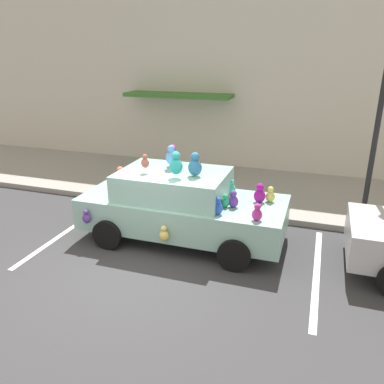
# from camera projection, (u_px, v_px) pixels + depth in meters

# --- Properties ---
(ground_plane) EXTENTS (60.00, 60.00, 0.00)m
(ground_plane) POSITION_uv_depth(u_px,v_px,m) (136.00, 270.00, 7.46)
(ground_plane) COLOR #38383A
(sidewalk) EXTENTS (24.00, 4.00, 0.15)m
(sidewalk) POSITION_uv_depth(u_px,v_px,m) (209.00, 185.00, 11.88)
(sidewalk) COLOR gray
(sidewalk) RESTS_ON ground
(storefront_building) EXTENTS (24.00, 1.25, 6.40)m
(storefront_building) POSITION_uv_depth(u_px,v_px,m) (228.00, 75.00, 12.71)
(storefront_building) COLOR beige
(storefront_building) RESTS_ON ground
(parking_stripe_front) EXTENTS (0.12, 3.60, 0.01)m
(parking_stripe_front) POSITION_uv_depth(u_px,v_px,m) (317.00, 272.00, 7.36)
(parking_stripe_front) COLOR silver
(parking_stripe_front) RESTS_ON ground
(parking_stripe_rear) EXTENTS (0.12, 3.60, 0.01)m
(parking_stripe_rear) POSITION_uv_depth(u_px,v_px,m) (67.00, 231.00, 9.03)
(parking_stripe_rear) COLOR silver
(parking_stripe_rear) RESTS_ON ground
(plush_covered_car) EXTENTS (4.38, 2.08, 2.10)m
(plush_covered_car) POSITION_uv_depth(u_px,v_px,m) (181.00, 205.00, 8.43)
(plush_covered_car) COLOR #8EBEB1
(plush_covered_car) RESTS_ON ground
(teddy_bear_on_sidewalk) EXTENTS (0.33, 0.28, 0.64)m
(teddy_bear_on_sidewalk) POSITION_uv_depth(u_px,v_px,m) (204.00, 189.00, 10.44)
(teddy_bear_on_sidewalk) COLOR pink
(teddy_bear_on_sidewalk) RESTS_ON sidewalk
(street_lamp_post) EXTENTS (0.28, 0.28, 4.26)m
(street_lamp_post) POSITION_uv_depth(u_px,v_px,m) (380.00, 111.00, 8.36)
(street_lamp_post) COLOR black
(street_lamp_post) RESTS_ON sidewalk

